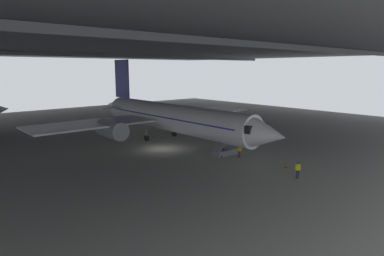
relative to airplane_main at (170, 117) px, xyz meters
name	(u,v)px	position (x,y,z in m)	size (l,w,h in m)	color
ground_plane	(161,149)	(-3.89, -3.18, -3.56)	(110.00, 110.00, 0.00)	gray
hangar_structure	(107,45)	(-3.97, 10.57, 10.66)	(121.00, 99.00, 14.85)	#4C4F54
airplane_main	(170,117)	(0.00, 0.00, 0.00)	(37.21, 38.75, 12.07)	white
boarding_stairs	(226,149)	(0.61, -10.75, -2.82)	(4.33, 1.53, 4.78)	slate
crew_worker_near_nose	(298,169)	(-1.08, -21.71, -2.59)	(0.41, 0.42, 1.70)	#232838
crew_worker_by_stairs	(239,150)	(0.55, -12.91, -2.63)	(0.52, 0.34, 1.64)	#232838
traffic_cone_orange	(286,165)	(1.45, -18.85, -3.27)	(0.36, 0.36, 0.60)	black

